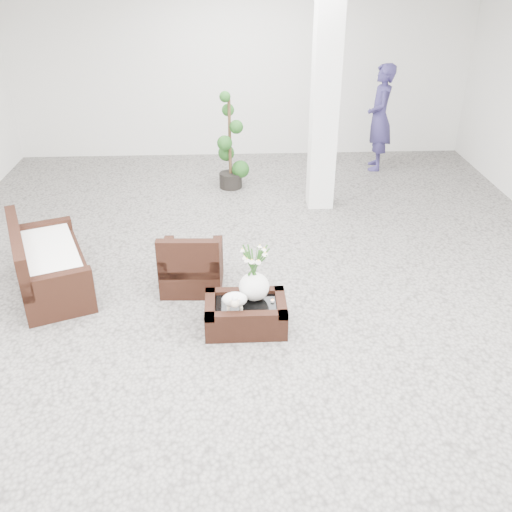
{
  "coord_description": "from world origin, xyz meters",
  "views": [
    {
      "loc": [
        -0.29,
        -5.9,
        3.79
      ],
      "look_at": [
        0.0,
        -0.1,
        0.62
      ],
      "focal_mm": 39.87,
      "sensor_mm": 36.0,
      "label": 1
    }
  ],
  "objects_px": {
    "coffee_table": "(246,315)",
    "loveseat": "(49,257)",
    "topiary": "(230,142)",
    "armchair": "(191,258)"
  },
  "relations": [
    {
      "from": "loveseat",
      "to": "topiary",
      "type": "xyz_separation_m",
      "value": [
        2.26,
        3.3,
        0.4
      ]
    },
    {
      "from": "loveseat",
      "to": "topiary",
      "type": "distance_m",
      "value": 4.02
    },
    {
      "from": "coffee_table",
      "to": "loveseat",
      "type": "distance_m",
      "value": 2.59
    },
    {
      "from": "armchair",
      "to": "loveseat",
      "type": "xyz_separation_m",
      "value": [
        -1.75,
        0.05,
        0.04
      ]
    },
    {
      "from": "coffee_table",
      "to": "armchair",
      "type": "distance_m",
      "value": 1.15
    },
    {
      "from": "armchair",
      "to": "topiary",
      "type": "distance_m",
      "value": 3.42
    },
    {
      "from": "coffee_table",
      "to": "topiary",
      "type": "height_order",
      "value": "topiary"
    },
    {
      "from": "coffee_table",
      "to": "loveseat",
      "type": "height_order",
      "value": "loveseat"
    },
    {
      "from": "loveseat",
      "to": "armchair",
      "type": "bearing_deg",
      "value": -113.36
    },
    {
      "from": "loveseat",
      "to": "coffee_table",
      "type": "bearing_deg",
      "value": -134.07
    }
  ]
}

